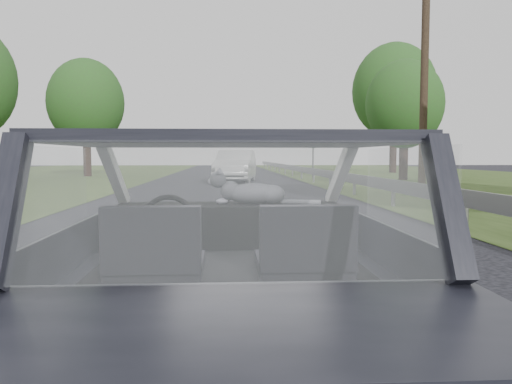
{
  "coord_description": "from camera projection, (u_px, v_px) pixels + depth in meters",
  "views": [
    {
      "loc": [
        -0.02,
        -2.93,
        1.34
      ],
      "look_at": [
        0.19,
        0.59,
        1.09
      ],
      "focal_mm": 35.0,
      "sensor_mm": 36.0,
      "label": 1
    }
  ],
  "objects": [
    {
      "name": "cat",
      "position": [
        254.0,
        192.0,
        3.57
      ],
      "size": [
        0.6,
        0.28,
        0.26
      ],
      "primitive_type": "ellipsoid",
      "rotation": [
        0.0,
        0.0,
        -0.17
      ],
      "color": "slate",
      "rests_on": "dashboard"
    },
    {
      "name": "ground",
      "position": [
        230.0,
        379.0,
        3.01
      ],
      "size": [
        140.0,
        140.0,
        0.0
      ],
      "primitive_type": "plane",
      "color": "#373742",
      "rests_on": "ground"
    },
    {
      "name": "highway_sign",
      "position": [
        313.0,
        159.0,
        30.18
      ],
      "size": [
        0.43,
        0.92,
        2.38
      ],
      "primitive_type": "cube",
      "rotation": [
        0.0,
        0.0,
        -0.36
      ],
      "color": "#0D4219",
      "rests_on": "ground"
    },
    {
      "name": "tree_6",
      "position": [
        86.0,
        119.0,
        32.74
      ],
      "size": [
        6.35,
        6.35,
        7.48
      ],
      "primitive_type": null,
      "rotation": [
        0.0,
        0.0,
        -0.36
      ],
      "color": "#255E1E",
      "rests_on": "ground"
    },
    {
      "name": "tree_3",
      "position": [
        394.0,
        110.0,
        39.81
      ],
      "size": [
        7.32,
        7.32,
        10.03
      ],
      "primitive_type": null,
      "rotation": [
        0.0,
        0.0,
        -0.11
      ],
      "color": "#255E1E",
      "rests_on": "ground"
    },
    {
      "name": "passenger_seat",
      "position": [
        305.0,
        242.0,
        2.68
      ],
      "size": [
        0.5,
        0.72,
        0.42
      ],
      "primitive_type": "cube",
      "color": "black",
      "rests_on": "subject_car"
    },
    {
      "name": "subject_car",
      "position": [
        230.0,
        260.0,
        2.96
      ],
      "size": [
        1.8,
        4.0,
        1.45
      ],
      "primitive_type": "cube",
      "color": "black",
      "rests_on": "ground"
    },
    {
      "name": "guardrail",
      "position": [
        389.0,
        185.0,
        13.19
      ],
      "size": [
        0.05,
        90.0,
        0.32
      ],
      "primitive_type": "cube",
      "color": "gray",
      "rests_on": "ground"
    },
    {
      "name": "utility_pole",
      "position": [
        424.0,
        77.0,
        17.01
      ],
      "size": [
        0.3,
        0.3,
        8.1
      ],
      "primitive_type": "cylinder",
      "rotation": [
        0.0,
        0.0,
        -0.17
      ],
      "color": "#4D3B2B",
      "rests_on": "ground"
    },
    {
      "name": "dashboard",
      "position": [
        229.0,
        225.0,
        3.57
      ],
      "size": [
        1.58,
        0.45,
        0.3
      ],
      "primitive_type": "cube",
      "color": "black",
      "rests_on": "subject_car"
    },
    {
      "name": "steering_wheel",
      "position": [
        168.0,
        221.0,
        3.25
      ],
      "size": [
        0.36,
        0.36,
        0.04
      ],
      "primitive_type": "torus",
      "color": "black",
      "rests_on": "dashboard"
    },
    {
      "name": "other_car",
      "position": [
        236.0,
        166.0,
        25.54
      ],
      "size": [
        2.62,
        5.23,
        1.65
      ],
      "primitive_type": "imported",
      "rotation": [
        0.0,
        0.0,
        -0.13
      ],
      "color": "silver",
      "rests_on": "ground"
    },
    {
      "name": "tree_2",
      "position": [
        404.0,
        122.0,
        27.71
      ],
      "size": [
        4.39,
        4.39,
        6.49
      ],
      "primitive_type": null,
      "rotation": [
        0.0,
        0.0,
        0.02
      ],
      "color": "#255E1E",
      "rests_on": "ground"
    },
    {
      "name": "driver_seat",
      "position": [
        155.0,
        244.0,
        2.64
      ],
      "size": [
        0.5,
        0.72,
        0.42
      ],
      "primitive_type": "cube",
      "color": "black",
      "rests_on": "subject_car"
    }
  ]
}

